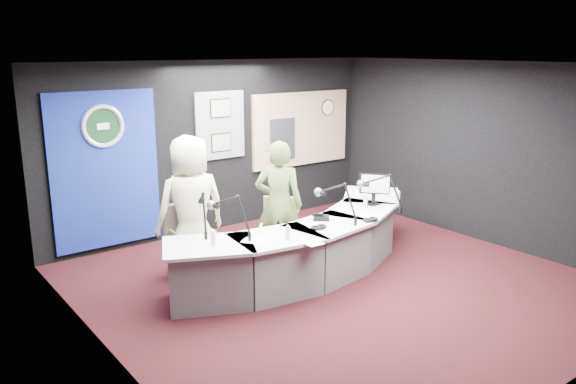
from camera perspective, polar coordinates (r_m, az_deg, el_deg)
ground at (r=7.66m, az=4.87°, el=-8.96°), size 6.00×6.00×0.00m
ceiling at (r=7.05m, az=5.36°, el=12.46°), size 6.00×6.00×0.02m
wall_back at (r=9.61m, az=-7.02°, el=4.48°), size 6.00×0.02×2.80m
wall_left at (r=5.72m, az=-17.81°, el=-2.82°), size 0.02×6.00×2.80m
wall_right at (r=9.47m, az=18.71°, el=3.69°), size 0.02×6.00×2.80m
broadcast_desk at (r=7.88m, az=1.98°, el=-5.31°), size 4.50×1.90×0.75m
backdrop_panel at (r=8.83m, az=-17.58°, el=2.06°), size 1.60×0.05×2.30m
agency_seal at (r=8.69m, az=-17.81°, el=6.21°), size 0.63×0.07×0.63m
seal_center at (r=8.69m, az=-17.82°, el=6.21°), size 0.48×0.01×0.48m
pinboard at (r=9.56m, az=-6.73°, el=6.56°), size 0.90×0.04×1.10m
framed_photo_upper at (r=9.50m, az=-6.68°, el=8.21°), size 0.34×0.02×0.27m
framed_photo_lower at (r=9.58m, az=-6.59°, el=4.88°), size 0.34×0.02×0.27m
booth_window_frame at (r=10.54m, az=1.32°, el=6.26°), size 2.12×0.06×1.32m
booth_glow at (r=10.54m, az=1.35°, el=6.26°), size 2.00×0.02×1.20m
equipment_rack at (r=10.27m, az=-0.55°, el=5.21°), size 0.55×0.02×0.75m
wall_clock at (r=10.86m, az=3.94°, el=8.33°), size 0.28×0.01×0.28m
armchair_left at (r=7.80m, az=-9.40°, el=-5.13°), size 0.53×0.53×0.90m
armchair_right at (r=8.01m, az=-0.90°, el=-4.31°), size 0.73×0.73×0.92m
draped_jacket at (r=7.94m, az=-10.50°, el=-3.53°), size 0.50×0.12×0.70m
person_man at (r=7.65m, az=-9.55°, el=-1.53°), size 1.00×0.71×1.92m
person_woman at (r=7.89m, az=-0.91°, el=-1.32°), size 0.77×0.76×1.79m
computer_monitor at (r=8.47m, az=8.49°, el=0.82°), size 0.27×0.31×0.27m
desk_phone at (r=7.74m, az=3.31°, el=-2.57°), size 0.27×0.27×0.05m
headphones_near at (r=7.76m, az=8.16°, el=-2.71°), size 0.20×0.20×0.03m
headphones_far at (r=7.38m, az=3.05°, el=-3.48°), size 0.19×0.19×0.03m
paper_stack at (r=6.92m, az=-3.35°, el=-4.83°), size 0.33×0.34×0.00m
notepad at (r=6.87m, az=2.30°, el=-4.96°), size 0.22×0.30×0.00m
boom_mic_a at (r=7.24m, az=-8.42°, el=-1.63°), size 0.37×0.69×0.60m
boom_mic_b at (r=7.04m, az=-5.76°, el=-2.02°), size 0.29×0.72×0.60m
boom_mic_c at (r=7.64m, az=4.82°, el=-0.69°), size 0.25×0.73×0.60m
boom_mic_d at (r=8.22m, az=9.15°, el=0.24°), size 0.33×0.70×0.60m
water_bottles at (r=7.59m, az=3.39°, el=-2.42°), size 3.22×0.59×0.18m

